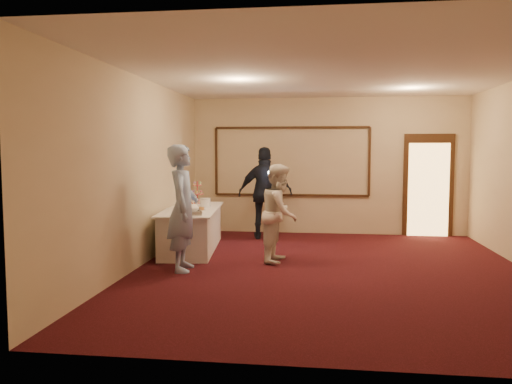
# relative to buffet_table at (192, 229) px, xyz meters

# --- Properties ---
(floor) EXTENTS (7.00, 7.00, 0.00)m
(floor) POSITION_rel_buffet_table_xyz_m (2.52, -1.33, -0.39)
(floor) COLOR black
(floor) RESTS_ON ground
(room_walls) EXTENTS (6.04, 7.04, 3.02)m
(room_walls) POSITION_rel_buffet_table_xyz_m (2.52, -1.33, 1.64)
(room_walls) COLOR beige
(room_walls) RESTS_ON floor
(wall_molding) EXTENTS (3.45, 0.04, 1.55)m
(wall_molding) POSITION_rel_buffet_table_xyz_m (1.72, 2.14, 1.21)
(wall_molding) COLOR #33180F
(wall_molding) RESTS_ON room_walls
(doorway) EXTENTS (1.05, 0.07, 2.20)m
(doorway) POSITION_rel_buffet_table_xyz_m (4.67, 2.12, 0.69)
(doorway) COLOR #33180F
(doorway) RESTS_ON floor
(buffet_table) EXTENTS (1.21, 2.56, 0.77)m
(buffet_table) POSITION_rel_buffet_table_xyz_m (0.00, 0.00, 0.00)
(buffet_table) COLOR silver
(buffet_table) RESTS_ON floor
(pavlova_tray) EXTENTS (0.50, 0.57, 0.20)m
(pavlova_tray) POSITION_rel_buffet_table_xyz_m (0.19, -0.89, 0.47)
(pavlova_tray) COLOR #B2B5B9
(pavlova_tray) RESTS_ON buffet_table
(cupcake_stand) EXTENTS (0.33, 0.33, 0.49)m
(cupcake_stand) POSITION_rel_buffet_table_xyz_m (-0.14, 0.98, 0.56)
(cupcake_stand) COLOR #C44344
(cupcake_stand) RESTS_ON buffet_table
(plate_stack_a) EXTENTS (0.18, 0.18, 0.15)m
(plate_stack_a) POSITION_rel_buffet_table_xyz_m (0.01, 0.04, 0.46)
(plate_stack_a) COLOR white
(plate_stack_a) RESTS_ON buffet_table
(plate_stack_b) EXTENTS (0.21, 0.21, 0.17)m
(plate_stack_b) POSITION_rel_buffet_table_xyz_m (0.19, 0.26, 0.47)
(plate_stack_b) COLOR white
(plate_stack_b) RESTS_ON buffet_table
(tart) EXTENTS (0.28, 0.28, 0.06)m
(tart) POSITION_rel_buffet_table_xyz_m (0.18, -0.29, 0.41)
(tart) COLOR white
(tart) RESTS_ON buffet_table
(man) EXTENTS (0.54, 0.75, 1.93)m
(man) POSITION_rel_buffet_table_xyz_m (0.28, -1.60, 0.58)
(man) COLOR #97B6E8
(man) RESTS_ON floor
(woman) EXTENTS (0.70, 0.85, 1.62)m
(woman) POSITION_rel_buffet_table_xyz_m (1.70, -0.78, 0.42)
(woman) COLOR white
(woman) RESTS_ON floor
(guest) EXTENTS (1.18, 0.64, 1.92)m
(guest) POSITION_rel_buffet_table_xyz_m (1.23, 1.34, 0.57)
(guest) COLOR black
(guest) RESTS_ON floor
(camera_flash) EXTENTS (0.08, 0.05, 0.05)m
(camera_flash) POSITION_rel_buffet_table_xyz_m (1.35, 1.05, 1.01)
(camera_flash) COLOR white
(camera_flash) RESTS_ON guest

